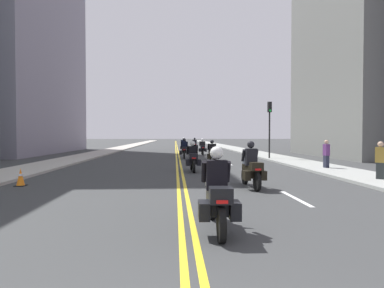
{
  "coord_description": "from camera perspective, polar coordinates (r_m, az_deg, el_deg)",
  "views": [
    {
      "loc": [
        -0.25,
        -1.45,
        1.86
      ],
      "look_at": [
        1.08,
        23.86,
        1.2
      ],
      "focal_mm": 30.69,
      "sensor_mm": 36.0,
      "label": 1
    }
  ],
  "objects": [
    {
      "name": "motorcycle_1",
      "position": [
        11.79,
        10.31,
        -4.31
      ],
      "size": [
        0.78,
        2.2,
        1.67
      ],
      "rotation": [
        0.0,
        0.0,
        0.05
      ],
      "color": "black",
      "rests_on": "ground"
    },
    {
      "name": "building_left_1",
      "position": [
        41.43,
        -26.71,
        20.12
      ],
      "size": [
        6.85,
        20.01,
        30.42
      ],
      "color": "gray",
      "rests_on": "ground"
    },
    {
      "name": "motorcycle_2",
      "position": [
        16.9,
        0.13,
        -2.61
      ],
      "size": [
        0.77,
        2.21,
        1.58
      ],
      "rotation": [
        0.0,
        0.0,
        0.02
      ],
      "color": "black",
      "rests_on": "ground"
    },
    {
      "name": "lane_dashes_white",
      "position": [
        30.71,
        3.67,
        -1.98
      ],
      "size": [
        0.14,
        56.4,
        0.01
      ],
      "color": "silver",
      "rests_on": "ground"
    },
    {
      "name": "centreline_yellow_inner",
      "position": [
        49.48,
        -2.84,
        -0.67
      ],
      "size": [
        0.12,
        132.0,
        0.01
      ],
      "primitive_type": "cube",
      "color": "yellow",
      "rests_on": "ground"
    },
    {
      "name": "traffic_light_near",
      "position": [
        25.96,
        13.32,
        4.13
      ],
      "size": [
        0.28,
        0.38,
        4.45
      ],
      "color": "black",
      "rests_on": "ground"
    },
    {
      "name": "centreline_yellow_outer",
      "position": [
        49.48,
        -2.56,
        -0.67
      ],
      "size": [
        0.12,
        132.0,
        0.01
      ],
      "primitive_type": "cube",
      "color": "yellow",
      "rests_on": "ground"
    },
    {
      "name": "motorcycle_0",
      "position": [
        6.45,
        4.38,
        -9.22
      ],
      "size": [
        0.77,
        2.23,
        1.65
      ],
      "rotation": [
        0.0,
        0.0,
        -0.02
      ],
      "color": "black",
      "rests_on": "ground"
    },
    {
      "name": "sidewalk_left",
      "position": [
        50.09,
        -11.91,
        -0.61
      ],
      "size": [
        2.77,
        144.0,
        0.12
      ],
      "primitive_type": "cube",
      "color": "#A9A399",
      "rests_on": "ground"
    },
    {
      "name": "pedestrian_1",
      "position": [
        15.11,
        29.95,
        -2.59
      ],
      "size": [
        0.47,
        0.43,
        1.62
      ],
      "rotation": [
        0.0,
        0.0,
        5.59
      ],
      "color": "#292E2E",
      "rests_on": "ground"
    },
    {
      "name": "traffic_cone_0",
      "position": [
        13.66,
        -27.64,
        -5.14
      ],
      "size": [
        0.36,
        0.36,
        0.65
      ],
      "color": "black",
      "rests_on": "ground"
    },
    {
      "name": "motorcycle_3",
      "position": [
        22.09,
        3.54,
        -1.68
      ],
      "size": [
        0.78,
        2.22,
        1.57
      ],
      "rotation": [
        0.0,
        0.0,
        0.04
      ],
      "color": "black",
      "rests_on": "ground"
    },
    {
      "name": "motorcycle_6",
      "position": [
        36.46,
        -1.5,
        -0.38
      ],
      "size": [
        0.77,
        2.17,
        1.64
      ],
      "rotation": [
        0.0,
        0.0,
        0.01
      ],
      "color": "black",
      "rests_on": "ground"
    },
    {
      "name": "motorcycle_5",
      "position": [
        31.46,
        1.83,
        -0.72
      ],
      "size": [
        0.77,
        2.1,
        1.57
      ],
      "rotation": [
        0.0,
        0.0,
        -0.01
      ],
      "color": "black",
      "rests_on": "ground"
    },
    {
      "name": "motorcycle_4",
      "position": [
        26.63,
        -1.36,
        -1.06
      ],
      "size": [
        0.78,
        2.1,
        1.65
      ],
      "rotation": [
        0.0,
        0.0,
        -0.05
      ],
      "color": "black",
      "rests_on": "ground"
    },
    {
      "name": "ground_plane",
      "position": [
        49.48,
        -2.7,
        -0.67
      ],
      "size": [
        264.0,
        264.0,
        0.0
      ],
      "primitive_type": "plane",
      "color": "#363738"
    },
    {
      "name": "motorcycle_7",
      "position": [
        42.05,
        0.46,
        -0.15
      ],
      "size": [
        0.77,
        2.19,
        1.59
      ],
      "rotation": [
        0.0,
        0.0,
        0.01
      ],
      "color": "black",
      "rests_on": "ground"
    },
    {
      "name": "building_right_1",
      "position": [
        35.5,
        28.63,
        21.07
      ],
      "size": [
        9.38,
        13.83,
        27.73
      ],
      "color": "slate",
      "rests_on": "ground"
    },
    {
      "name": "sidewalk_right",
      "position": [
        50.17,
        6.49,
        -0.58
      ],
      "size": [
        2.77,
        144.0,
        0.12
      ],
      "primitive_type": "cube",
      "color": "#969994",
      "rests_on": "ground"
    },
    {
      "name": "pedestrian_0",
      "position": [
        19.14,
        22.3,
        -1.69
      ],
      "size": [
        0.25,
        0.38,
        1.62
      ],
      "rotation": [
        0.0,
        0.0,
        1.67
      ],
      "color": "#212334",
      "rests_on": "ground"
    }
  ]
}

